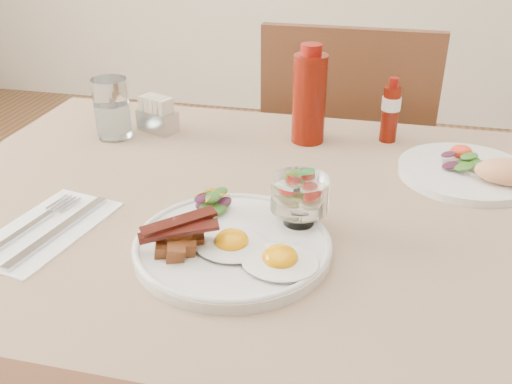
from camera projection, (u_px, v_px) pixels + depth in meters
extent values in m
cylinder|color=brown|center=(107.00, 251.00, 1.51)|extent=(0.06, 0.06, 0.71)
cube|color=brown|center=(315.00, 228.00, 0.91)|extent=(1.30, 0.85, 0.04)
cube|color=#8D7157|center=(316.00, 217.00, 0.90)|extent=(1.33, 0.88, 0.00)
cylinder|color=brown|center=(272.00, 268.00, 1.67)|extent=(0.04, 0.04, 0.45)
cylinder|color=brown|center=(398.00, 285.00, 1.60)|extent=(0.04, 0.04, 0.45)
cylinder|color=brown|center=(293.00, 209.00, 1.98)|extent=(0.04, 0.04, 0.45)
cylinder|color=brown|center=(399.00, 221.00, 1.91)|extent=(0.04, 0.04, 0.45)
cube|color=brown|center=(346.00, 174.00, 1.67)|extent=(0.42, 0.42, 0.03)
cube|color=brown|center=(346.00, 123.00, 1.39)|extent=(0.42, 0.03, 0.46)
cylinder|color=silver|center=(233.00, 246.00, 0.81)|extent=(0.28, 0.28, 0.02)
ellipsoid|color=silver|center=(280.00, 261.00, 0.75)|extent=(0.13, 0.12, 0.01)
ellipsoid|color=orange|center=(280.00, 257.00, 0.75)|extent=(0.05, 0.05, 0.03)
ellipsoid|color=silver|center=(232.00, 245.00, 0.78)|extent=(0.13, 0.12, 0.01)
ellipsoid|color=orange|center=(232.00, 241.00, 0.78)|extent=(0.05, 0.05, 0.03)
cube|color=brown|center=(175.00, 241.00, 0.78)|extent=(0.02, 0.02, 0.02)
cube|color=brown|center=(187.00, 247.00, 0.77)|extent=(0.03, 0.03, 0.02)
cube|color=brown|center=(162.00, 250.00, 0.77)|extent=(0.02, 0.02, 0.02)
cube|color=brown|center=(195.00, 240.00, 0.79)|extent=(0.02, 0.02, 0.02)
cube|color=brown|center=(176.00, 252.00, 0.76)|extent=(0.03, 0.03, 0.02)
cube|color=brown|center=(165.00, 239.00, 0.79)|extent=(0.02, 0.02, 0.02)
cube|color=brown|center=(184.00, 233.00, 0.77)|extent=(0.02, 0.02, 0.02)
cube|color=brown|center=(173.00, 236.00, 0.77)|extent=(0.02, 0.02, 0.02)
cube|color=#49110C|center=(177.00, 230.00, 0.77)|extent=(0.10, 0.07, 0.01)
cube|color=#49110C|center=(180.00, 230.00, 0.76)|extent=(0.11, 0.06, 0.01)
cube|color=#49110C|center=(179.00, 221.00, 0.77)|extent=(0.10, 0.08, 0.01)
ellipsoid|color=#204B14|center=(213.00, 209.00, 0.87)|extent=(0.04, 0.03, 0.01)
ellipsoid|color=#204B14|center=(222.00, 204.00, 0.88)|extent=(0.04, 0.03, 0.01)
ellipsoid|color=#391226|center=(204.00, 204.00, 0.88)|extent=(0.03, 0.03, 0.01)
ellipsoid|color=#204B14|center=(217.00, 210.00, 0.86)|extent=(0.04, 0.03, 0.01)
ellipsoid|color=#204B14|center=(208.00, 207.00, 0.86)|extent=(0.03, 0.03, 0.01)
ellipsoid|color=#391226|center=(224.00, 202.00, 0.87)|extent=(0.03, 0.03, 0.01)
ellipsoid|color=#204B14|center=(210.00, 194.00, 0.88)|extent=(0.04, 0.03, 0.01)
ellipsoid|color=#204B14|center=(219.00, 193.00, 0.88)|extent=(0.03, 0.03, 0.01)
ellipsoid|color=#391226|center=(201.00, 198.00, 0.86)|extent=(0.03, 0.02, 0.01)
ellipsoid|color=#204B14|center=(214.00, 196.00, 0.86)|extent=(0.03, 0.03, 0.01)
ellipsoid|color=#204B14|center=(220.00, 192.00, 0.87)|extent=(0.03, 0.03, 0.01)
cylinder|color=orange|center=(216.00, 192.00, 0.87)|extent=(0.03, 0.02, 0.01)
cylinder|color=orange|center=(207.00, 191.00, 0.87)|extent=(0.03, 0.02, 0.01)
cylinder|color=orange|center=(219.00, 195.00, 0.86)|extent=(0.03, 0.00, 0.01)
cylinder|color=orange|center=(210.00, 196.00, 0.85)|extent=(0.01, 0.03, 0.01)
cylinder|color=white|center=(299.00, 219.00, 0.84)|extent=(0.05, 0.05, 0.01)
cylinder|color=white|center=(299.00, 212.00, 0.84)|extent=(0.02, 0.02, 0.02)
cylinder|color=white|center=(300.00, 194.00, 0.82)|extent=(0.09, 0.09, 0.05)
cylinder|color=beige|center=(293.00, 196.00, 0.84)|extent=(0.02, 0.02, 0.01)
cylinder|color=beige|center=(308.00, 200.00, 0.82)|extent=(0.02, 0.02, 0.01)
cylinder|color=beige|center=(303.00, 190.00, 0.84)|extent=(0.02, 0.02, 0.01)
cylinder|color=#8AC83D|center=(295.00, 181.00, 0.83)|extent=(0.03, 0.03, 0.01)
cone|color=red|center=(307.00, 187.00, 0.80)|extent=(0.02, 0.02, 0.02)
cone|color=red|center=(290.00, 181.00, 0.81)|extent=(0.02, 0.02, 0.02)
cone|color=red|center=(305.00, 175.00, 0.82)|extent=(0.02, 0.02, 0.02)
ellipsoid|color=#2E7C2C|center=(303.00, 173.00, 0.81)|extent=(0.02, 0.01, 0.00)
ellipsoid|color=#2E7C2C|center=(309.00, 171.00, 0.81)|extent=(0.02, 0.01, 0.00)
cylinder|color=silver|center=(466.00, 172.00, 1.02)|extent=(0.24, 0.24, 0.01)
ellipsoid|color=#204B14|center=(456.00, 165.00, 1.02)|extent=(0.04, 0.03, 0.01)
ellipsoid|color=#204B14|center=(470.00, 161.00, 1.02)|extent=(0.04, 0.03, 0.01)
ellipsoid|color=#391226|center=(451.00, 165.00, 1.00)|extent=(0.03, 0.03, 0.01)
ellipsoid|color=#204B14|center=(464.00, 167.00, 0.99)|extent=(0.04, 0.03, 0.01)
ellipsoid|color=#204B14|center=(477.00, 164.00, 1.00)|extent=(0.03, 0.02, 0.01)
ellipsoid|color=#391226|center=(449.00, 154.00, 1.03)|extent=(0.03, 0.02, 0.01)
ellipsoid|color=#204B14|center=(469.00, 156.00, 1.01)|extent=(0.03, 0.03, 0.01)
ellipsoid|color=red|center=(461.00, 154.00, 1.04)|extent=(0.04, 0.03, 0.02)
ellipsoid|color=tan|center=(511.00, 171.00, 0.95)|extent=(0.12, 0.07, 0.05)
cylinder|color=#5C0F05|center=(309.00, 99.00, 1.12)|extent=(0.08, 0.08, 0.18)
cylinder|color=maroon|center=(311.00, 50.00, 1.08)|extent=(0.05, 0.05, 0.02)
cylinder|color=#5C0F05|center=(390.00, 115.00, 1.14)|extent=(0.04, 0.04, 0.11)
cylinder|color=silver|center=(391.00, 103.00, 1.13)|extent=(0.05, 0.05, 0.03)
cylinder|color=maroon|center=(394.00, 83.00, 1.11)|extent=(0.02, 0.02, 0.02)
cube|color=silver|center=(158.00, 121.00, 1.20)|extent=(0.09, 0.07, 0.05)
cube|color=tan|center=(147.00, 106.00, 1.20)|extent=(0.02, 0.04, 0.05)
cube|color=tan|center=(152.00, 107.00, 1.19)|extent=(0.02, 0.04, 0.05)
cube|color=tan|center=(157.00, 109.00, 1.19)|extent=(0.02, 0.04, 0.05)
cube|color=tan|center=(161.00, 110.00, 1.18)|extent=(0.02, 0.04, 0.05)
cube|color=tan|center=(166.00, 111.00, 1.17)|extent=(0.02, 0.04, 0.05)
cylinder|color=white|center=(112.00, 108.00, 1.16)|extent=(0.07, 0.07, 0.12)
cylinder|color=silver|center=(113.00, 120.00, 1.17)|extent=(0.06, 0.06, 0.07)
cube|color=white|center=(46.00, 229.00, 0.86)|extent=(0.16, 0.24, 0.00)
cube|color=silver|center=(59.00, 230.00, 0.85)|extent=(0.05, 0.21, 0.00)
cube|color=silver|center=(17.00, 235.00, 0.84)|extent=(0.04, 0.15, 0.00)
cube|color=silver|center=(57.00, 202.00, 0.92)|extent=(0.01, 0.05, 0.00)
cube|color=silver|center=(61.00, 203.00, 0.92)|extent=(0.01, 0.05, 0.00)
cube|color=silver|center=(66.00, 204.00, 0.92)|extent=(0.01, 0.05, 0.00)
cube|color=silver|center=(70.00, 205.00, 0.91)|extent=(0.01, 0.05, 0.00)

